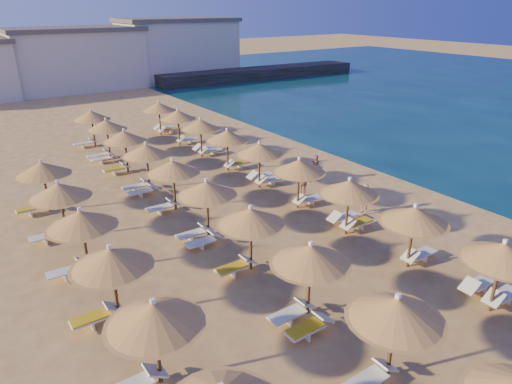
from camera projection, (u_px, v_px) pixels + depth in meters
ground at (311, 248)px, 19.89m from camera, size 220.00×220.00×0.00m
jetty at (260, 73)px, 64.41m from camera, size 30.19×5.87×1.50m
hotel_blocks at (83, 58)px, 55.92m from camera, size 44.26×9.40×8.10m
parasol_row_east at (299, 167)px, 22.89m from camera, size 2.72×37.52×2.79m
parasol_row_west at (207, 190)px, 20.12m from camera, size 2.72×37.52×2.79m
parasol_row_inland at (95, 238)px, 15.95m from camera, size 2.72×20.12×2.79m
loungers at (236, 223)px, 21.32m from camera, size 13.82×36.26×0.66m
beachgoer_a at (364, 199)px, 22.83m from camera, size 0.40×0.59×1.59m
beachgoer_c at (303, 182)px, 24.88m from camera, size 1.04×0.79×1.64m
beachgoer_b at (316, 169)px, 26.97m from camera, size 1.02×1.01×1.65m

